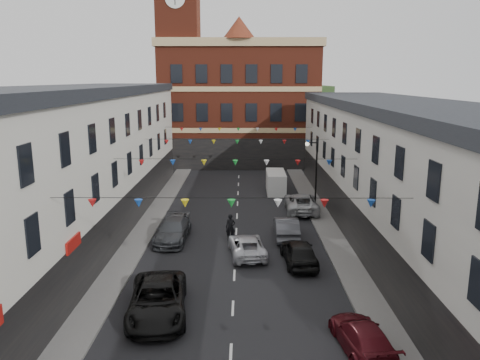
{
  "coord_description": "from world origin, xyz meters",
  "views": [
    {
      "loc": [
        0.5,
        -25.42,
        11.19
      ],
      "look_at": [
        0.28,
        8.04,
        3.95
      ],
      "focal_mm": 35.0,
      "sensor_mm": 36.0,
      "label": 1
    }
  ],
  "objects_px": {
    "white_van": "(276,182)",
    "moving_car": "(247,246)",
    "car_left_c": "(158,300)",
    "car_left_e": "(176,223)",
    "car_right_d": "(299,252)",
    "car_left_d": "(173,231)",
    "pedestrian": "(231,227)",
    "car_right_f": "(301,203)",
    "car_right_c": "(362,337)",
    "street_lamp": "(314,166)",
    "car_right_e": "(286,228)"
  },
  "relations": [
    {
      "from": "white_van",
      "to": "moving_car",
      "type": "bearing_deg",
      "value": -99.42
    },
    {
      "from": "car_left_c",
      "to": "car_left_e",
      "type": "relative_size",
      "value": 1.45
    },
    {
      "from": "car_left_e",
      "to": "car_right_d",
      "type": "height_order",
      "value": "car_right_d"
    },
    {
      "from": "car_left_d",
      "to": "pedestrian",
      "type": "distance_m",
      "value": 4.07
    },
    {
      "from": "car_right_d",
      "to": "car_right_f",
      "type": "distance_m",
      "value": 11.83
    },
    {
      "from": "car_right_c",
      "to": "white_van",
      "type": "distance_m",
      "value": 28.22
    },
    {
      "from": "moving_car",
      "to": "white_van",
      "type": "relative_size",
      "value": 0.99
    },
    {
      "from": "street_lamp",
      "to": "moving_car",
      "type": "relative_size",
      "value": 1.28
    },
    {
      "from": "car_right_f",
      "to": "white_van",
      "type": "relative_size",
      "value": 1.21
    },
    {
      "from": "car_left_c",
      "to": "moving_car",
      "type": "relative_size",
      "value": 1.25
    },
    {
      "from": "street_lamp",
      "to": "pedestrian",
      "type": "height_order",
      "value": "street_lamp"
    },
    {
      "from": "car_left_d",
      "to": "car_right_d",
      "type": "distance_m",
      "value": 9.39
    },
    {
      "from": "white_van",
      "to": "car_right_c",
      "type": "bearing_deg",
      "value": -86.01
    },
    {
      "from": "car_left_c",
      "to": "pedestrian",
      "type": "bearing_deg",
      "value": 66.98
    },
    {
      "from": "car_right_c",
      "to": "pedestrian",
      "type": "xyz_separation_m",
      "value": [
        -5.88,
        13.78,
        0.3
      ]
    },
    {
      "from": "street_lamp",
      "to": "car_right_e",
      "type": "xyz_separation_m",
      "value": [
        -2.95,
        -7.39,
        -3.13
      ]
    },
    {
      "from": "pedestrian",
      "to": "street_lamp",
      "type": "bearing_deg",
      "value": 52.65
    },
    {
      "from": "car_left_d",
      "to": "car_right_c",
      "type": "distance_m",
      "value": 16.87
    },
    {
      "from": "car_left_c",
      "to": "car_right_e",
      "type": "height_order",
      "value": "car_left_c"
    },
    {
      "from": "white_van",
      "to": "car_right_f",
      "type": "bearing_deg",
      "value": -75.86
    },
    {
      "from": "car_right_f",
      "to": "white_van",
      "type": "bearing_deg",
      "value": -75.14
    },
    {
      "from": "car_left_c",
      "to": "car_right_e",
      "type": "distance_m",
      "value": 13.42
    },
    {
      "from": "car_left_d",
      "to": "car_left_e",
      "type": "xyz_separation_m",
      "value": [
        -0.05,
        2.01,
        -0.06
      ]
    },
    {
      "from": "car_left_d",
      "to": "pedestrian",
      "type": "height_order",
      "value": "pedestrian"
    },
    {
      "from": "car_right_c",
      "to": "car_right_e",
      "type": "bearing_deg",
      "value": -89.64
    },
    {
      "from": "car_left_e",
      "to": "car_right_c",
      "type": "bearing_deg",
      "value": -54.66
    },
    {
      "from": "car_right_d",
      "to": "car_left_d",
      "type": "bearing_deg",
      "value": -30.46
    },
    {
      "from": "car_right_c",
      "to": "pedestrian",
      "type": "distance_m",
      "value": 14.99
    },
    {
      "from": "pedestrian",
      "to": "moving_car",
      "type": "bearing_deg",
      "value": -64.45
    },
    {
      "from": "street_lamp",
      "to": "car_left_e",
      "type": "distance_m",
      "value": 13.0
    },
    {
      "from": "car_right_f",
      "to": "car_right_e",
      "type": "bearing_deg",
      "value": 75.71
    },
    {
      "from": "street_lamp",
      "to": "white_van",
      "type": "distance_m",
      "value": 7.58
    },
    {
      "from": "car_left_d",
      "to": "moving_car",
      "type": "height_order",
      "value": "car_left_d"
    },
    {
      "from": "car_right_d",
      "to": "pedestrian",
      "type": "bearing_deg",
      "value": -49.06
    },
    {
      "from": "car_left_d",
      "to": "white_van",
      "type": "bearing_deg",
      "value": 62.65
    },
    {
      "from": "car_right_c",
      "to": "street_lamp",
      "type": "bearing_deg",
      "value": -99.98
    },
    {
      "from": "car_right_d",
      "to": "pedestrian",
      "type": "xyz_separation_m",
      "value": [
        -4.33,
        4.37,
        0.17
      ]
    },
    {
      "from": "pedestrian",
      "to": "car_right_c",
      "type": "bearing_deg",
      "value": -63.07
    },
    {
      "from": "car_left_e",
      "to": "pedestrian",
      "type": "distance_m",
      "value": 4.52
    },
    {
      "from": "car_left_e",
      "to": "car_right_e",
      "type": "height_order",
      "value": "car_right_e"
    },
    {
      "from": "car_left_c",
      "to": "car_right_d",
      "type": "bearing_deg",
      "value": 33.99
    },
    {
      "from": "street_lamp",
      "to": "car_right_c",
      "type": "xyz_separation_m",
      "value": [
        -1.05,
        -21.7,
        -3.25
      ]
    },
    {
      "from": "white_van",
      "to": "pedestrian",
      "type": "xyz_separation_m",
      "value": [
        -4.18,
        -14.38,
        -0.09
      ]
    },
    {
      "from": "car_right_c",
      "to": "car_right_e",
      "type": "height_order",
      "value": "car_right_e"
    },
    {
      "from": "street_lamp",
      "to": "car_right_e",
      "type": "relative_size",
      "value": 1.28
    },
    {
      "from": "car_right_e",
      "to": "car_left_c",
      "type": "bearing_deg",
      "value": 58.15
    },
    {
      "from": "car_left_e",
      "to": "pedestrian",
      "type": "height_order",
      "value": "pedestrian"
    },
    {
      "from": "car_right_e",
      "to": "white_van",
      "type": "height_order",
      "value": "white_van"
    },
    {
      "from": "car_right_d",
      "to": "car_right_e",
      "type": "distance_m",
      "value": 4.91
    },
    {
      "from": "street_lamp",
      "to": "car_right_c",
      "type": "distance_m",
      "value": 21.97
    }
  ]
}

